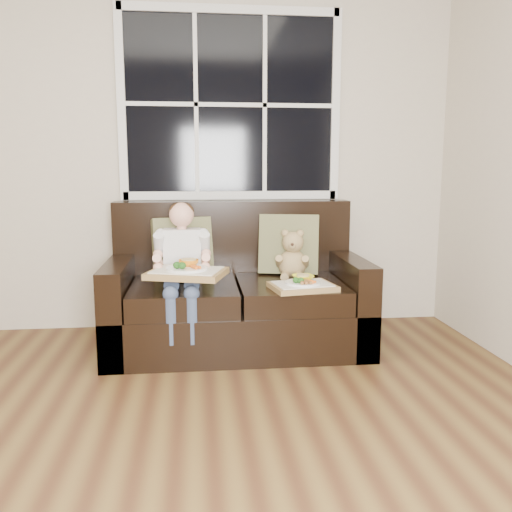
{
  "coord_description": "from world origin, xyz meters",
  "views": [
    {
      "loc": [
        0.34,
        -1.59,
        1.21
      ],
      "look_at": [
        0.72,
        1.85,
        0.63
      ],
      "focal_mm": 38.0,
      "sensor_mm": 36.0,
      "label": 1
    }
  ],
  "objects": [
    {
      "name": "pillow_left",
      "position": [
        0.24,
        2.17,
        0.65
      ],
      "size": [
        0.44,
        0.27,
        0.42
      ],
      "rotation": [
        -0.21,
        0.0,
        0.24
      ],
      "color": "olive",
      "rests_on": "loveseat"
    },
    {
      "name": "loveseat",
      "position": [
        0.6,
        2.02,
        0.31
      ],
      "size": [
        1.7,
        0.92,
        0.96
      ],
      "color": "black",
      "rests_on": "ground"
    },
    {
      "name": "teddy_bear",
      "position": [
        0.99,
        2.05,
        0.59
      ],
      "size": [
        0.23,
        0.27,
        0.34
      ],
      "rotation": [
        0.0,
        0.0,
        -0.2
      ],
      "color": "tan",
      "rests_on": "loveseat"
    },
    {
      "name": "pillow_right",
      "position": [
        0.99,
        2.17,
        0.66
      ],
      "size": [
        0.45,
        0.28,
        0.43
      ],
      "rotation": [
        -0.21,
        0.0,
        -0.24
      ],
      "color": "olive",
      "rests_on": "loveseat"
    },
    {
      "name": "child",
      "position": [
        0.24,
        1.9,
        0.63
      ],
      "size": [
        0.36,
        0.59,
        0.81
      ],
      "color": "silver",
      "rests_on": "loveseat"
    },
    {
      "name": "tray_left",
      "position": [
        0.28,
        1.67,
        0.58
      ],
      "size": [
        0.53,
        0.46,
        0.1
      ],
      "rotation": [
        0.0,
        0.0,
        -0.3
      ],
      "color": "#9D7B47",
      "rests_on": "child"
    },
    {
      "name": "room_walls",
      "position": [
        0.0,
        0.0,
        1.59
      ],
      "size": [
        4.52,
        5.02,
        2.71
      ],
      "color": "#BDAE9C",
      "rests_on": "ground"
    },
    {
      "name": "tray_right",
      "position": [
        0.99,
        1.66,
        0.48
      ],
      "size": [
        0.43,
        0.36,
        0.09
      ],
      "rotation": [
        0.0,
        0.0,
        0.18
      ],
      "color": "#9D7B47",
      "rests_on": "loveseat"
    },
    {
      "name": "window_back",
      "position": [
        0.6,
        2.48,
        1.65
      ],
      "size": [
        1.62,
        0.04,
        1.37
      ],
      "color": "black",
      "rests_on": "room_walls"
    }
  ]
}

